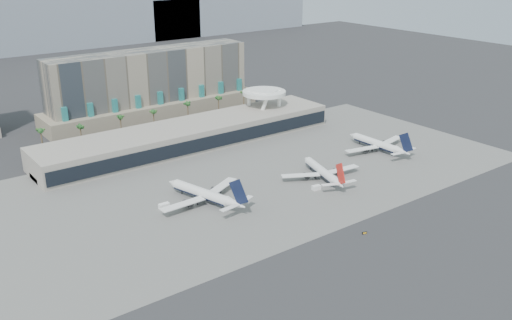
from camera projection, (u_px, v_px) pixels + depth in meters
ground at (331, 217)px, 230.37m from camera, size 900.00×900.00×0.00m
apron_pad at (251, 175)px, 271.49m from camera, size 260.00×130.00×0.06m
mountain_ridge at (34, 20)px, 586.92m from camera, size 680.00×60.00×70.00m
hotel at (152, 90)px, 360.47m from camera, size 140.00×30.00×42.00m
terminal at (191, 134)px, 310.21m from camera, size 170.00×32.50×14.50m
saucer_structure at (264, 95)px, 341.47m from camera, size 26.00×26.00×21.89m
palm_row at (171, 111)px, 339.02m from camera, size 157.80×2.80×13.10m
airliner_left at (204, 194)px, 241.75m from camera, size 43.22×44.85×15.79m
airliner_centre at (322, 172)px, 266.58m from camera, size 38.60×40.00×14.19m
airliner_right at (378, 144)px, 302.89m from camera, size 41.95×43.14×14.90m
service_vehicle_a at (164, 206)px, 237.32m from camera, size 4.48×2.20×2.18m
service_vehicle_b at (316, 188)px, 255.32m from camera, size 4.21×2.78×2.02m
taxiway_sign at (364, 233)px, 216.40m from camera, size 2.00×0.81×0.91m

